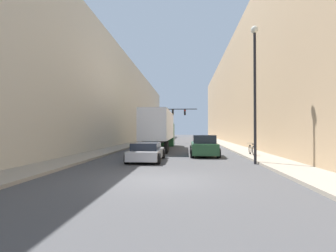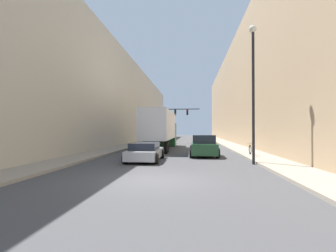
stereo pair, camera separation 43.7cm
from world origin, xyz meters
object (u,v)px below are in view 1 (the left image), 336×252
Objects in this scene: sedan_car at (147,152)px; street_lamp at (255,77)px; traffic_signal_gantry at (163,117)px; suv_car at (204,146)px; parked_bicycle at (252,150)px; semi_truck at (160,128)px.

street_lamp reaches higher than sedan_car.
traffic_signal_gantry reaches higher than sedan_car.
suv_car is 0.61× the size of traffic_signal_gantry.
parked_bicycle is (8.64, -21.56, -3.55)m from traffic_signal_gantry.
suv_car reaches higher than parked_bicycle.
semi_truck is at bearing 91.27° from sedan_car.
suv_car is at bearing -76.32° from traffic_signal_gantry.
parked_bicycle is at bearing -9.09° from suv_car.
sedan_car is at bearing -87.19° from traffic_signal_gantry.
parked_bicycle is at bearing 78.88° from street_lamp.
street_lamp is at bearing -60.84° from suv_car.
semi_truck is 2.84× the size of suv_car.
sedan_car is at bearing -136.66° from suv_car.
semi_truck reaches higher than sedan_car.
suv_car is at bearing 119.16° from street_lamp.
suv_car is 7.01m from street_lamp.
semi_truck is 7.33× the size of parked_bicycle.
sedan_car is at bearing -157.23° from parked_bicycle.
semi_truck is at bearing -86.03° from traffic_signal_gantry.
semi_truck is 14.25m from traffic_signal_gantry.
semi_truck is 8.18m from suv_car.
sedan_car is 24.96m from traffic_signal_gantry.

